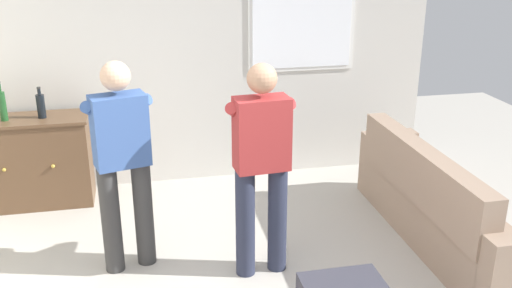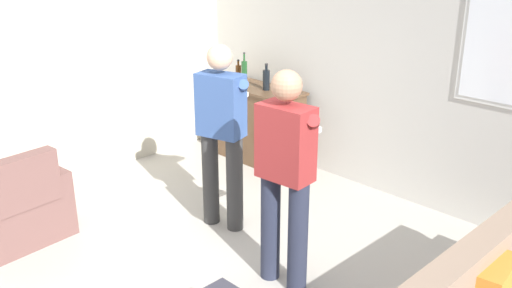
# 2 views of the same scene
# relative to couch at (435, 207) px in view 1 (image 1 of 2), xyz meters

# --- Properties ---
(wall_back_with_window) EXTENTS (5.20, 0.15, 2.80)m
(wall_back_with_window) POSITION_rel_couch_xyz_m (-1.87, 1.86, 1.08)
(wall_back_with_window) COLOR beige
(wall_back_with_window) RESTS_ON ground
(couch) EXTENTS (0.57, 2.34, 0.88)m
(couch) POSITION_rel_couch_xyz_m (0.00, 0.00, 0.00)
(couch) COLOR gray
(couch) RESTS_ON ground
(sideboard_cabinet) EXTENTS (1.13, 0.49, 0.89)m
(sideboard_cabinet) POSITION_rel_couch_xyz_m (-3.48, 1.50, 0.11)
(sideboard_cabinet) COLOR brown
(sideboard_cabinet) RESTS_ON ground
(bottle_wine_green) EXTENTS (0.07, 0.07, 0.38)m
(bottle_wine_green) POSITION_rel_couch_xyz_m (-3.66, 1.47, 0.70)
(bottle_wine_green) COLOR #1E4C23
(bottle_wine_green) RESTS_ON sideboard_cabinet
(bottle_liquor_amber) EXTENTS (0.08, 0.08, 0.30)m
(bottle_liquor_amber) POSITION_rel_couch_xyz_m (-3.33, 1.49, 0.68)
(bottle_liquor_amber) COLOR black
(bottle_liquor_amber) RESTS_ON sideboard_cabinet
(person_standing_left) EXTENTS (0.54, 0.52, 1.68)m
(person_standing_left) POSITION_rel_couch_xyz_m (-2.57, 0.16, 0.60)
(person_standing_left) COLOR #383838
(person_standing_left) RESTS_ON ground
(person_standing_right) EXTENTS (0.56, 0.49, 1.68)m
(person_standing_right) POSITION_rel_couch_xyz_m (-1.56, -0.13, 0.60)
(person_standing_right) COLOR #282D42
(person_standing_right) RESTS_ON ground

